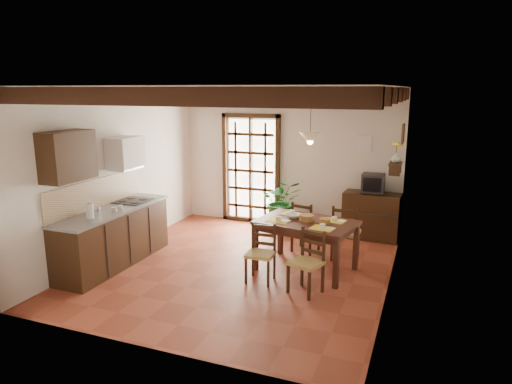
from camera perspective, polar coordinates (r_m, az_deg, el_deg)
The scene contains 25 objects.
ground_plane at distance 7.35m, azimuth -1.87°, elevation -9.37°, with size 5.00×5.00×0.00m, color brown.
room_shell at distance 6.87m, azimuth -1.98°, elevation 4.80°, with size 4.52×5.02×2.81m.
ceiling_beams at distance 6.81m, azimuth -2.04°, elevation 12.10°, with size 4.50×4.34×0.20m.
french_door at distance 9.51m, azimuth -0.64°, elevation 3.12°, with size 1.26×0.11×2.32m.
kitchen_counter at distance 7.66m, azimuth -17.37°, elevation -5.26°, with size 0.64×2.25×1.38m.
upper_cabinet at distance 6.92m, azimuth -22.47°, elevation 4.18°, with size 0.35×0.80×0.70m, color black.
range_hood at distance 7.87m, azimuth -16.05°, elevation 4.72°, with size 0.38×0.60×0.54m.
counter_items at distance 7.60m, azimuth -17.19°, elevation -1.59°, with size 0.50×1.43×0.25m.
dining_table at distance 7.07m, azimuth 6.29°, elevation -4.40°, with size 1.61×1.19×0.79m.
chair_near_left at distance 6.75m, azimuth 0.59°, elevation -8.97°, with size 0.41×0.39×0.85m.
chair_near_right at distance 6.43m, azimuth 6.29°, elevation -10.10°, with size 0.52×0.51×0.89m.
chair_far_left at distance 7.99m, azimuth 6.17°, elevation -5.46°, with size 0.49×0.47×0.89m.
chair_far_right at distance 7.72m, azimuth 11.10°, elevation -6.21°, with size 0.44×0.42×0.93m.
table_setting at distance 7.02m, azimuth 6.33°, elevation -3.08°, with size 1.06×0.71×0.10m.
table_bowl at distance 7.19m, azimuth 4.62°, elevation -3.01°, with size 0.22×0.22×0.05m, color white.
sideboard at distance 8.85m, azimuth 14.21°, elevation -2.89°, with size 1.03×0.46×0.88m, color black.
crt_tv at distance 8.70m, azimuth 14.43°, elevation 1.09°, with size 0.41×0.38×0.34m.
fuse_box at distance 8.88m, azimuth 13.44°, elevation 5.83°, with size 0.25×0.03×0.32m, color white.
plant_pot at distance 9.12m, azimuth 3.19°, elevation -4.20°, with size 0.33×0.33×0.20m, color maroon.
potted_plant at distance 9.00m, azimuth 3.22°, elevation -1.39°, with size 2.01×1.72×2.24m, color #144C19.
wall_shelf at distance 7.98m, azimuth 17.03°, elevation 3.14°, with size 0.20×0.42×0.20m.
shelf_vase at distance 7.96m, azimuth 17.10°, elevation 4.13°, with size 0.15×0.15×0.15m, color #B2BFB2.
shelf_flowers at distance 7.94m, azimuth 17.19°, elevation 5.61°, with size 0.14×0.14×0.36m.
framed_picture at distance 7.91m, azimuth 17.89°, elevation 6.95°, with size 0.03×0.32×0.32m.
pendant_lamp at distance 6.89m, azimuth 6.79°, elevation 6.93°, with size 0.36×0.36×0.84m.
Camera 1 is at (2.66, -6.27, 2.77)m, focal length 32.00 mm.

